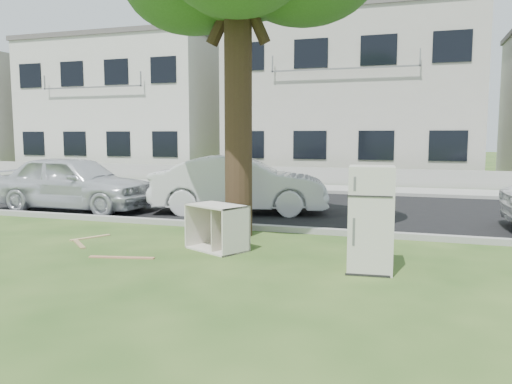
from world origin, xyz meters
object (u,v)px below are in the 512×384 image
(car_center, at_px, (240,184))
(fridge, at_px, (371,219))
(car_left, at_px, (74,183))
(cabinet, at_px, (217,227))

(car_center, bearing_deg, fridge, -155.92)
(fridge, relative_size, car_left, 0.36)
(fridge, distance_m, car_center, 6.00)
(fridge, xyz_separation_m, cabinet, (-2.68, 0.62, -0.38))
(fridge, bearing_deg, car_left, 149.78)
(fridge, height_order, car_left, fridge)
(fridge, bearing_deg, car_center, 123.11)
(cabinet, xyz_separation_m, car_left, (-5.42, 3.18, 0.34))
(cabinet, xyz_separation_m, car_center, (-1.04, 4.10, 0.34))
(car_left, bearing_deg, car_center, -77.62)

